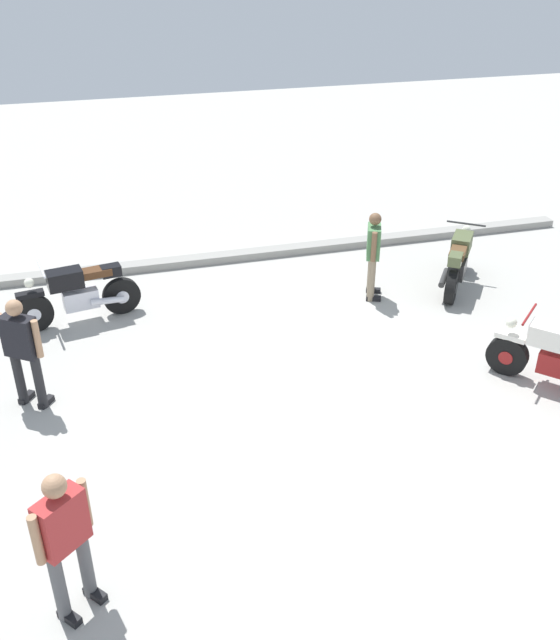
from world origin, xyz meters
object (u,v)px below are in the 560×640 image
motorcycle_black_cruiser (78,294)px  person_in_green_shirt (373,251)px  motorcycle_cream_vintage (558,358)px  motorcycle_olive_vintage (458,262)px  person_in_red_shirt (65,536)px  person_in_black_shirt (22,347)px

motorcycle_black_cruiser → person_in_green_shirt: bearing=165.0°
motorcycle_cream_vintage → motorcycle_olive_vintage: same height
person_in_green_shirt → person_in_red_shirt: bearing=-112.7°
person_in_black_shirt → motorcycle_olive_vintage: bearing=-42.1°
motorcycle_black_cruiser → motorcycle_olive_vintage: size_ratio=1.24×
person_in_green_shirt → motorcycle_black_cruiser: bearing=-163.6°
person_in_green_shirt → person_in_black_shirt: person_in_black_shirt is taller
motorcycle_olive_vintage → person_in_black_shirt: bearing=139.5°
motorcycle_cream_vintage → motorcycle_olive_vintage: (0.16, 3.28, 0.00)m
motorcycle_olive_vintage → person_in_red_shirt: size_ratio=1.00×
motorcycle_cream_vintage → person_in_black_shirt: person_in_black_shirt is taller
motorcycle_black_cruiser → person_in_green_shirt: (5.01, -0.41, 0.36)m
motorcycle_cream_vintage → person_in_black_shirt: bearing=35.2°
motorcycle_cream_vintage → person_in_green_shirt: person_in_green_shirt is taller
person_in_green_shirt → person_in_black_shirt: 6.00m
motorcycle_olive_vintage → person_in_black_shirt: 7.59m
motorcycle_olive_vintage → person_in_green_shirt: size_ratio=1.06×
person_in_black_shirt → person_in_red_shirt: size_ratio=0.99×
person_in_green_shirt → person_in_red_shirt: (-5.19, -5.41, 0.06)m
motorcycle_black_cruiser → person_in_black_shirt: person_in_black_shirt is taller
motorcycle_olive_vintage → motorcycle_black_cruiser: bearing=122.0°
motorcycle_black_cruiser → motorcycle_cream_vintage: size_ratio=1.35×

